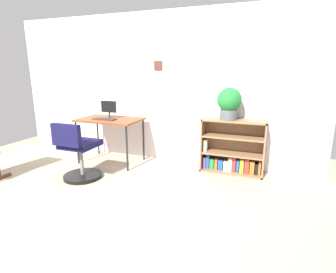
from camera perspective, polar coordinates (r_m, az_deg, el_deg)
name	(u,v)px	position (r m, az deg, el deg)	size (l,w,h in m)	color
ground_plane	(70,221)	(2.99, -20.21, -16.54)	(6.24, 6.24, 0.00)	gray
wall_back	(155,89)	(4.42, -2.87, 10.16)	(5.20, 0.12, 2.35)	white
desk	(110,122)	(4.36, -12.28, 3.01)	(0.98, 0.63, 0.72)	brown
monitor	(109,109)	(4.39, -12.52, 5.73)	(0.27, 0.16, 0.28)	#262628
keyboard	(104,119)	(4.29, -13.42, 3.65)	(0.38, 0.13, 0.02)	#32231B
office_chair	(78,154)	(3.83, -18.61, -3.63)	(0.52, 0.55, 0.82)	black
bookshelf_low	(233,150)	(4.03, 13.64, -2.72)	(0.90, 0.30, 0.79)	brown
potted_plant_on_shelf	(229,102)	(3.85, 12.93, 7.13)	(0.34, 0.34, 0.45)	#474C51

